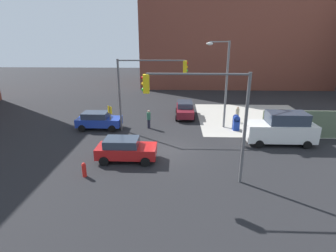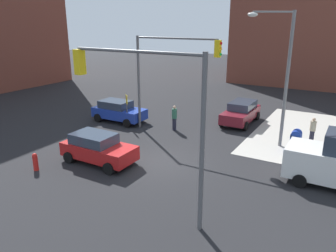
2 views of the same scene
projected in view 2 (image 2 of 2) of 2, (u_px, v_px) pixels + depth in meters
name	position (u px, v px, depth m)	size (l,w,h in m)	color
ground_plane	(160.00, 161.00, 18.14)	(120.00, 120.00, 0.00)	black
traffic_signal_nw_corner	(168.00, 65.00, 21.42)	(6.17, 0.36, 6.50)	#59595B
traffic_signal_se_corner	(147.00, 100.00, 11.93)	(5.83, 0.36, 6.50)	#59595B
street_lamp_corner	(282.00, 70.00, 18.93)	(2.27, 1.76, 8.00)	slate
warning_sign_two_way	(127.00, 105.00, 23.68)	(0.48, 0.48, 2.40)	#4C4C4C
mailbox_blue	(296.00, 141.00, 19.04)	(0.56, 0.64, 1.43)	navy
fire_hydrant	(35.00, 161.00, 16.93)	(0.26, 0.26, 0.94)	red
coupe_blue	(118.00, 111.00, 25.12)	(4.11, 2.02, 1.62)	#1E389E
coupe_maroon	(241.00, 112.00, 24.77)	(2.02, 4.44, 1.62)	maroon
hatchback_red	(98.00, 148.00, 17.78)	(4.13, 2.02, 1.62)	#B21919
pedestrian_crossing	(313.00, 130.00, 20.70)	(0.36, 0.36, 1.65)	#9E937A
pedestrian_waiting	(174.00, 117.00, 23.09)	(0.36, 0.36, 1.79)	#2D664C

